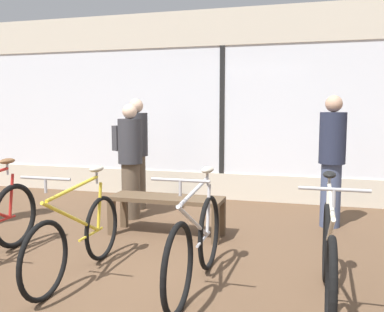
# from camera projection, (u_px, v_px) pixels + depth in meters

# --- Properties ---
(ground_plane) EXTENTS (24.00, 24.00, 0.00)m
(ground_plane) POSITION_uv_depth(u_px,v_px,m) (147.00, 272.00, 4.12)
(ground_plane) COLOR brown
(shop_back_wall) EXTENTS (12.00, 0.08, 3.20)m
(shop_back_wall) POSITION_uv_depth(u_px,v_px,m) (222.00, 104.00, 7.23)
(shop_back_wall) COLOR beige
(shop_back_wall) RESTS_ON ground_plane
(bicycle_left) EXTENTS (0.46, 1.65, 1.01)m
(bicycle_left) POSITION_uv_depth(u_px,v_px,m) (77.00, 237.00, 3.97)
(bicycle_left) COLOR black
(bicycle_left) RESTS_ON ground_plane
(bicycle_right) EXTENTS (0.46, 1.71, 1.04)m
(bicycle_right) POSITION_uv_depth(u_px,v_px,m) (196.00, 244.00, 3.71)
(bicycle_right) COLOR black
(bicycle_right) RESTS_ON ground_plane
(bicycle_far_right) EXTENTS (0.46, 1.79, 1.05)m
(bicycle_far_right) POSITION_uv_depth(u_px,v_px,m) (328.00, 258.00, 3.37)
(bicycle_far_right) COLOR black
(bicycle_far_right) RESTS_ON ground_plane
(display_bench) EXTENTS (1.40, 0.44, 0.48)m
(display_bench) POSITION_uv_depth(u_px,v_px,m) (167.00, 204.00, 5.27)
(display_bench) COLOR brown
(display_bench) RESTS_ON ground_plane
(customer_near_rack) EXTENTS (0.41, 0.41, 1.71)m
(customer_near_rack) POSITION_uv_depth(u_px,v_px,m) (137.00, 152.00, 6.60)
(customer_near_rack) COLOR brown
(customer_near_rack) RESTS_ON ground_plane
(customer_by_window) EXTENTS (0.48, 0.48, 1.73)m
(customer_by_window) POSITION_uv_depth(u_px,v_px,m) (332.00, 158.00, 5.59)
(customer_by_window) COLOR #424C6B
(customer_by_window) RESTS_ON ground_plane
(customer_mid_floor) EXTENTS (0.56, 0.51, 1.62)m
(customer_mid_floor) POSITION_uv_depth(u_px,v_px,m) (130.00, 157.00, 6.03)
(customer_mid_floor) COLOR brown
(customer_mid_floor) RESTS_ON ground_plane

